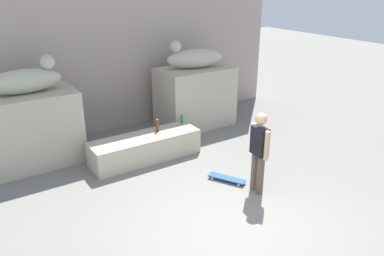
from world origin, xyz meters
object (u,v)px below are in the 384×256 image
statue_reclining_left (25,80)px  bottle_green (182,119)px  skater (259,149)px  bottle_brown (157,126)px  statue_reclining_right (194,58)px  skateboard (227,178)px

statue_reclining_left → bottle_green: statue_reclining_left is taller
skater → bottle_brown: skater is taller
statue_reclining_right → bottle_brown: bearing=46.0°
statue_reclining_left → skateboard: (3.12, -3.12, -1.89)m
skater → bottle_green: bearing=-171.7°
skater → skateboard: skater is taller
statue_reclining_left → bottle_brown: size_ratio=5.24×
bottle_green → statue_reclining_left: bearing=163.5°
skateboard → statue_reclining_left: bearing=-164.0°
skater → bottle_brown: size_ratio=5.45×
statue_reclining_right → bottle_brown: statue_reclining_right is taller
skateboard → bottle_brown: (-0.56, 1.99, 0.64)m
skater → skateboard: size_ratio=2.10×
skater → skateboard: (-0.25, 0.64, -0.86)m
statue_reclining_left → skateboard: 4.80m
skateboard → bottle_brown: bearing=166.6°
skater → skateboard: 1.10m
bottle_brown → bottle_green: size_ratio=1.13×
statue_reclining_right → bottle_green: (-1.02, -1.00, -1.27)m
statue_reclining_right → bottle_green: statue_reclining_right is taller
skater → statue_reclining_right: bearing=172.9°
statue_reclining_left → skater: (3.37, -3.76, -1.04)m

